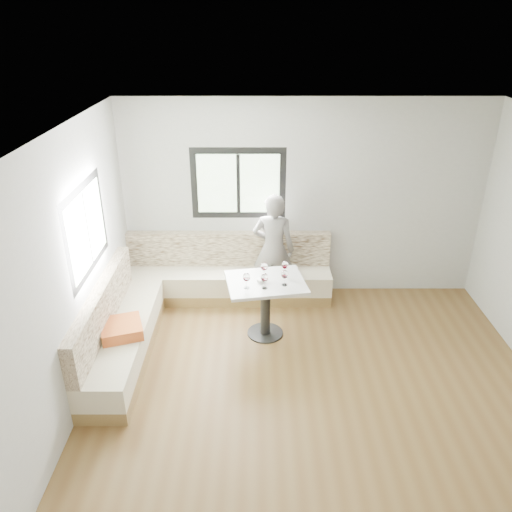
{
  "coord_description": "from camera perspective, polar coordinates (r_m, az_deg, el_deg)",
  "views": [
    {
      "loc": [
        -0.67,
        -4.06,
        3.73
      ],
      "look_at": [
        -0.66,
        1.42,
        1.07
      ],
      "focal_mm": 35.0,
      "sensor_mm": 36.0,
      "label": 1
    }
  ],
  "objects": [
    {
      "name": "wine_glass_c",
      "position": [
        6.0,
        3.3,
        -2.16
      ],
      "size": [
        0.09,
        0.09,
        0.2
      ],
      "color": "white",
      "rests_on": "table"
    },
    {
      "name": "wine_glass_e",
      "position": [
        6.22,
        3.33,
        -1.06
      ],
      "size": [
        0.09,
        0.09,
        0.2
      ],
      "color": "white",
      "rests_on": "table"
    },
    {
      "name": "banquette",
      "position": [
        6.69,
        -8.05,
        -4.94
      ],
      "size": [
        2.9,
        2.8,
        0.95
      ],
      "color": "olive",
      "rests_on": "ground"
    },
    {
      "name": "olive_ramekin",
      "position": [
        6.12,
        0.57,
        -2.77
      ],
      "size": [
        0.1,
        0.1,
        0.04
      ],
      "color": "white",
      "rests_on": "table"
    },
    {
      "name": "table",
      "position": [
        6.24,
        1.1,
        -4.45
      ],
      "size": [
        1.05,
        0.88,
        0.78
      ],
      "rotation": [
        0.0,
        0.0,
        0.17
      ],
      "color": "black",
      "rests_on": "ground"
    },
    {
      "name": "wine_glass_d",
      "position": [
        6.17,
        0.94,
        -1.26
      ],
      "size": [
        0.09,
        0.09,
        0.2
      ],
      "color": "white",
      "rests_on": "table"
    },
    {
      "name": "wine_glass_b",
      "position": [
        5.92,
        0.98,
        -2.53
      ],
      "size": [
        0.09,
        0.09,
        0.2
      ],
      "color": "white",
      "rests_on": "table"
    },
    {
      "name": "person",
      "position": [
        6.9,
        2.01,
        0.76
      ],
      "size": [
        0.65,
        0.49,
        1.61
      ],
      "primitive_type": "imported",
      "rotation": [
        0.0,
        0.0,
        2.95
      ],
      "color": "#65615F",
      "rests_on": "ground"
    },
    {
      "name": "wine_glass_a",
      "position": [
        5.93,
        -1.09,
        -2.49
      ],
      "size": [
        0.09,
        0.09,
        0.2
      ],
      "color": "white",
      "rests_on": "table"
    },
    {
      "name": "room",
      "position": [
        4.78,
        7.0,
        -3.34
      ],
      "size": [
        5.01,
        5.01,
        2.81
      ],
      "color": "brown",
      "rests_on": "ground"
    }
  ]
}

